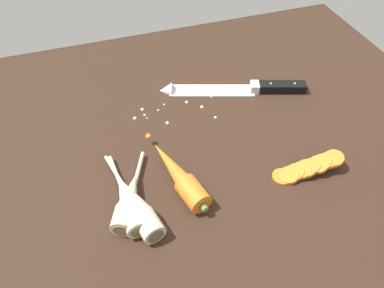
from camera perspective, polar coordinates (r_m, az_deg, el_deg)
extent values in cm
cube|color=#332116|center=(78.68, -0.46, -0.75)|extent=(120.00, 90.00, 4.00)
cube|color=silver|center=(89.74, 3.07, 8.20)|extent=(20.37, 10.46, 0.50)
cone|color=silver|center=(89.85, -4.16, 8.19)|extent=(4.09, 4.70, 3.96)
cube|color=silver|center=(90.30, 9.51, 8.52)|extent=(2.82, 3.42, 2.20)
cube|color=black|center=(91.58, 13.57, 8.40)|extent=(11.32, 6.12, 2.20)
sphere|color=silver|center=(90.32, 11.94, 9.00)|extent=(0.50, 0.50, 0.50)
sphere|color=silver|center=(91.63, 15.41, 8.87)|extent=(0.50, 0.50, 0.50)
cylinder|color=orange|center=(66.30, 0.17, -7.56)|extent=(5.52, 6.76, 4.20)
cone|color=orange|center=(70.07, -2.96, -3.58)|extent=(7.35, 14.74, 3.99)
sphere|color=orange|center=(75.98, -6.65, 1.15)|extent=(1.20, 1.20, 1.20)
cylinder|color=#5B7F3D|center=(64.62, 1.89, -9.71)|extent=(1.41, 1.26, 1.20)
cylinder|color=beige|center=(63.32, -6.60, -12.15)|extent=(5.03, 5.70, 4.00)
cone|color=beige|center=(66.97, -9.27, -7.83)|extent=(5.72, 9.36, 3.80)
cylinder|color=beige|center=(71.87, -11.56, -4.34)|extent=(2.87, 9.33, 0.70)
cylinder|color=brown|center=(62.14, -5.54, -13.81)|extent=(2.79, 0.94, 2.80)
cylinder|color=beige|center=(64.03, -8.67, -11.49)|extent=(4.40, 4.68, 4.00)
cone|color=beige|center=(67.44, -10.23, -7.48)|extent=(4.52, 8.00, 3.80)
cylinder|color=beige|center=(71.97, -11.54, -4.24)|extent=(1.49, 8.32, 0.70)
cylinder|color=brown|center=(62.90, -8.06, -13.03)|extent=(2.82, 0.57, 2.80)
cylinder|color=beige|center=(64.44, -10.31, -11.28)|extent=(5.37, 5.48, 4.00)
cone|color=beige|center=(67.57, -9.20, -7.13)|extent=(6.52, 8.39, 3.80)
cylinder|color=beige|center=(71.81, -8.12, -3.73)|extent=(3.94, 7.68, 0.70)
cylinder|color=brown|center=(63.41, -10.74, -12.87)|extent=(2.68, 1.41, 2.80)
cylinder|color=orange|center=(72.97, 13.64, -4.76)|extent=(3.90, 3.90, 0.70)
cylinder|color=orange|center=(73.07, 14.63, -4.64)|extent=(3.87, 3.84, 1.95)
cylinder|color=orange|center=(73.50, 15.47, -4.19)|extent=(3.61, 3.62, 2.22)
cylinder|color=orange|center=(73.83, 16.37, -3.87)|extent=(3.73, 3.72, 2.14)
cylinder|color=orange|center=(74.00, 17.00, -3.62)|extent=(3.91, 3.89, 2.06)
cylinder|color=orange|center=(74.23, 17.64, -3.34)|extent=(3.52, 3.48, 1.99)
cylinder|color=orange|center=(74.70, 18.67, -3.00)|extent=(3.89, 3.89, 2.20)
cylinder|color=orange|center=(74.98, 19.22, -2.68)|extent=(3.56, 3.58, 2.26)
cylinder|color=orange|center=(75.42, 20.11, -2.36)|extent=(3.59, 3.53, 1.65)
cylinder|color=orange|center=(75.75, 20.78, -2.07)|extent=(3.85, 3.79, 1.75)
sphere|color=silver|center=(85.99, -4.23, 6.13)|extent=(0.51, 0.51, 0.51)
sphere|color=silver|center=(83.13, -8.73, 4.08)|extent=(0.80, 0.80, 0.80)
sphere|color=silver|center=(85.01, 1.53, 5.82)|extent=(0.78, 0.78, 0.78)
sphere|color=silver|center=(85.10, -7.59, 5.41)|extent=(0.78, 0.78, 0.78)
sphere|color=silver|center=(82.57, 3.61, 4.21)|extent=(0.67, 0.67, 0.67)
sphere|color=silver|center=(83.69, -7.26, 4.51)|extent=(0.56, 0.56, 0.56)
sphere|color=silver|center=(81.22, -3.78, 3.39)|extent=(0.82, 0.82, 0.82)
sphere|color=silver|center=(82.92, -6.88, 4.01)|extent=(0.40, 0.40, 0.40)
sphere|color=silver|center=(88.00, 2.98, 7.27)|extent=(0.42, 0.42, 0.42)
sphere|color=silver|center=(86.30, -0.81, 6.55)|extent=(0.74, 0.74, 0.74)
sphere|color=silver|center=(84.60, -5.18, 5.26)|extent=(0.51, 0.51, 0.51)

